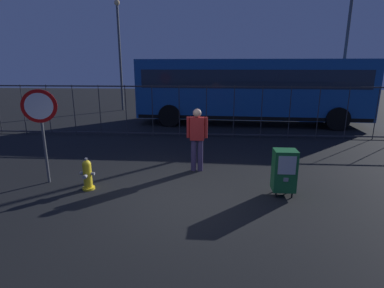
{
  "coord_description": "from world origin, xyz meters",
  "views": [
    {
      "loc": [
        0.8,
        -5.86,
        2.76
      ],
      "look_at": [
        0.3,
        1.2,
        0.9
      ],
      "focal_mm": 28.31,
      "sensor_mm": 36.0,
      "label": 1
    }
  ],
  "objects_px": {
    "stop_sign": "(41,117)",
    "bus_near": "(250,88)",
    "newspaper_box_primary": "(284,170)",
    "fire_hydrant": "(87,175)",
    "street_light_near_left": "(120,48)",
    "pedestrian": "(197,136)",
    "street_light_near_right": "(348,32)"
  },
  "relations": [
    {
      "from": "fire_hydrant",
      "to": "newspaper_box_primary",
      "type": "xyz_separation_m",
      "value": [
        4.36,
        -0.01,
        0.22
      ]
    },
    {
      "from": "pedestrian",
      "to": "newspaper_box_primary",
      "type": "bearing_deg",
      "value": -36.56
    },
    {
      "from": "street_light_near_left",
      "to": "newspaper_box_primary",
      "type": "bearing_deg",
      "value": -59.65
    },
    {
      "from": "newspaper_box_primary",
      "to": "pedestrian",
      "type": "distance_m",
      "value": 2.46
    },
    {
      "from": "newspaper_box_primary",
      "to": "bus_near",
      "type": "xyz_separation_m",
      "value": [
        0.19,
        8.44,
        1.14
      ]
    },
    {
      "from": "street_light_near_left",
      "to": "bus_near",
      "type": "bearing_deg",
      "value": -27.49
    },
    {
      "from": "stop_sign",
      "to": "newspaper_box_primary",
      "type": "bearing_deg",
      "value": -3.58
    },
    {
      "from": "newspaper_box_primary",
      "to": "pedestrian",
      "type": "height_order",
      "value": "pedestrian"
    },
    {
      "from": "street_light_near_left",
      "to": "stop_sign",
      "type": "bearing_deg",
      "value": -81.85
    },
    {
      "from": "street_light_near_right",
      "to": "pedestrian",
      "type": "bearing_deg",
      "value": -129.78
    },
    {
      "from": "pedestrian",
      "to": "street_light_near_right",
      "type": "xyz_separation_m",
      "value": [
        6.75,
        8.11,
        3.3
      ]
    },
    {
      "from": "stop_sign",
      "to": "pedestrian",
      "type": "bearing_deg",
      "value": 17.41
    },
    {
      "from": "pedestrian",
      "to": "street_light_near_right",
      "type": "bearing_deg",
      "value": 50.22
    },
    {
      "from": "newspaper_box_primary",
      "to": "street_light_near_left",
      "type": "height_order",
      "value": "street_light_near_left"
    },
    {
      "from": "fire_hydrant",
      "to": "street_light_near_right",
      "type": "height_order",
      "value": "street_light_near_right"
    },
    {
      "from": "fire_hydrant",
      "to": "stop_sign",
      "type": "distance_m",
      "value": 1.71
    },
    {
      "from": "newspaper_box_primary",
      "to": "stop_sign",
      "type": "bearing_deg",
      "value": 176.42
    },
    {
      "from": "bus_near",
      "to": "street_light_near_right",
      "type": "xyz_separation_m",
      "value": [
        4.61,
        1.12,
        2.54
      ]
    },
    {
      "from": "stop_sign",
      "to": "pedestrian",
      "type": "distance_m",
      "value": 3.75
    },
    {
      "from": "fire_hydrant",
      "to": "newspaper_box_primary",
      "type": "relative_size",
      "value": 0.73
    },
    {
      "from": "newspaper_box_primary",
      "to": "street_light_near_right",
      "type": "distance_m",
      "value": 11.31
    },
    {
      "from": "newspaper_box_primary",
      "to": "bus_near",
      "type": "relative_size",
      "value": 0.1
    },
    {
      "from": "fire_hydrant",
      "to": "stop_sign",
      "type": "relative_size",
      "value": 0.33
    },
    {
      "from": "fire_hydrant",
      "to": "pedestrian",
      "type": "bearing_deg",
      "value": 30.97
    },
    {
      "from": "stop_sign",
      "to": "bus_near",
      "type": "relative_size",
      "value": 0.21
    },
    {
      "from": "fire_hydrant",
      "to": "street_light_near_left",
      "type": "xyz_separation_m",
      "value": [
        -2.83,
        12.27,
        3.38
      ]
    },
    {
      "from": "pedestrian",
      "to": "street_light_near_left",
      "type": "distance_m",
      "value": 12.35
    },
    {
      "from": "pedestrian",
      "to": "street_light_near_left",
      "type": "relative_size",
      "value": 0.26
    },
    {
      "from": "fire_hydrant",
      "to": "street_light_near_left",
      "type": "distance_m",
      "value": 13.04
    },
    {
      "from": "fire_hydrant",
      "to": "bus_near",
      "type": "height_order",
      "value": "bus_near"
    },
    {
      "from": "pedestrian",
      "to": "street_light_near_right",
      "type": "relative_size",
      "value": 0.23
    },
    {
      "from": "fire_hydrant",
      "to": "pedestrian",
      "type": "distance_m",
      "value": 2.86
    }
  ]
}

